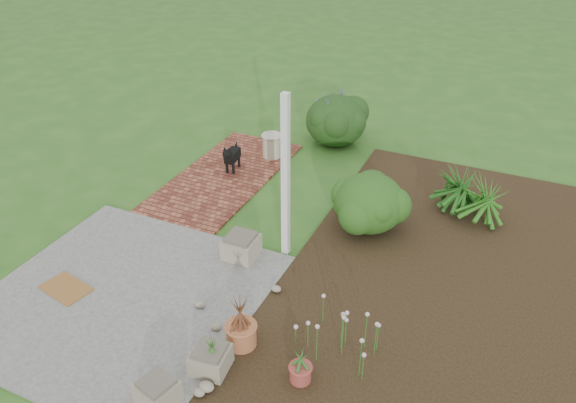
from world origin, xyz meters
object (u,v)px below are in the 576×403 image
at_px(black_dog, 231,156).
at_px(evergreen_shrub, 370,202).
at_px(cream_ceramic_urn, 272,146).
at_px(stone_trough_near, 158,392).

distance_m(black_dog, evergreen_shrub, 2.97).
xyz_separation_m(black_dog, cream_ceramic_urn, (0.41, 0.84, -0.09)).
bearing_deg(black_dog, stone_trough_near, -77.51).
bearing_deg(cream_ceramic_urn, evergreen_shrub, -32.56).
xyz_separation_m(cream_ceramic_urn, evergreen_shrub, (2.46, -1.57, 0.23)).
relative_size(black_dog, evergreen_shrub, 0.56).
bearing_deg(black_dog, evergreen_shrub, -22.54).
relative_size(black_dog, cream_ceramic_urn, 1.34).
distance_m(black_dog, cream_ceramic_urn, 0.94).
height_order(stone_trough_near, cream_ceramic_urn, cream_ceramic_urn).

